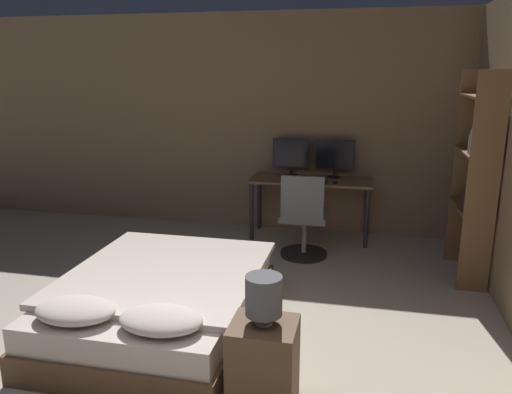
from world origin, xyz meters
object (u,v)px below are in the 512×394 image
at_px(monitor_right, 335,156).
at_px(keyboard, 309,182).
at_px(bedside_lamp, 264,296).
at_px(desk, 311,187).
at_px(computer_mouse, 335,182).
at_px(bed, 161,302).
at_px(bookshelf, 477,170).
at_px(office_chair, 304,222).
at_px(monitor_left, 292,155).
at_px(nightstand, 263,365).

height_order(monitor_right, keyboard, monitor_right).
bearing_deg(bedside_lamp, keyboard, 91.65).
distance_m(desk, keyboard, 0.20).
bearing_deg(computer_mouse, bedside_lamp, -93.91).
relative_size(bed, bookshelf, 0.95).
distance_m(desk, bookshelf, 1.94).
relative_size(monitor_right, bookshelf, 0.23).
height_order(bedside_lamp, keyboard, bedside_lamp).
distance_m(office_chair, bookshelf, 1.80).
bearing_deg(keyboard, computer_mouse, 0.00).
relative_size(monitor_left, monitor_right, 1.00).
bearing_deg(monitor_left, bedside_lamp, -84.12).
relative_size(bedside_lamp, desk, 0.21).
distance_m(monitor_left, computer_mouse, 0.70).
xyz_separation_m(bed, bookshelf, (2.55, 1.60, 0.86)).
bearing_deg(bed, desk, 70.36).
distance_m(keyboard, bookshelf, 1.85).
bearing_deg(office_chair, computer_mouse, 60.77).
bearing_deg(office_chair, monitor_left, 107.52).
xyz_separation_m(monitor_right, bookshelf, (1.40, -1.08, 0.10)).
height_order(nightstand, monitor_left, monitor_left).
bearing_deg(bookshelf, bed, -147.97).
relative_size(nightstand, monitor_right, 1.18).
xyz_separation_m(bedside_lamp, bookshelf, (1.57, 2.34, 0.36)).
xyz_separation_m(desk, computer_mouse, (0.30, -0.17, 0.12)).
xyz_separation_m(nightstand, office_chair, (-0.08, 2.56, 0.13)).
relative_size(office_chair, bookshelf, 0.47).
xyz_separation_m(nightstand, monitor_right, (0.17, 3.42, 0.72)).
relative_size(keyboard, office_chair, 0.44).
bearing_deg(computer_mouse, monitor_left, 148.47).
xyz_separation_m(bed, nightstand, (0.98, -0.75, 0.04)).
bearing_deg(office_chair, bookshelf, -7.38).
relative_size(bed, keyboard, 4.61).
height_order(bedside_lamp, monitor_right, monitor_right).
distance_m(keyboard, computer_mouse, 0.30).
relative_size(bed, nightstand, 3.47).
distance_m(nightstand, monitor_right, 3.50).
bearing_deg(bookshelf, computer_mouse, 151.74).
xyz_separation_m(bed, office_chair, (0.90, 1.81, 0.17)).
xyz_separation_m(nightstand, desk, (-0.09, 3.25, 0.36)).
height_order(bed, office_chair, office_chair).
distance_m(bedside_lamp, office_chair, 2.58).
height_order(nightstand, monitor_right, monitor_right).
xyz_separation_m(bed, bedside_lamp, (0.98, -0.75, 0.50)).
relative_size(bed, monitor_right, 4.09).
height_order(bed, monitor_right, monitor_right).
distance_m(bed, desk, 2.68).
xyz_separation_m(desk, monitor_left, (-0.26, 0.17, 0.36)).
xyz_separation_m(monitor_left, keyboard, (0.26, -0.34, -0.25)).
bearing_deg(office_chair, bedside_lamp, -88.21).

